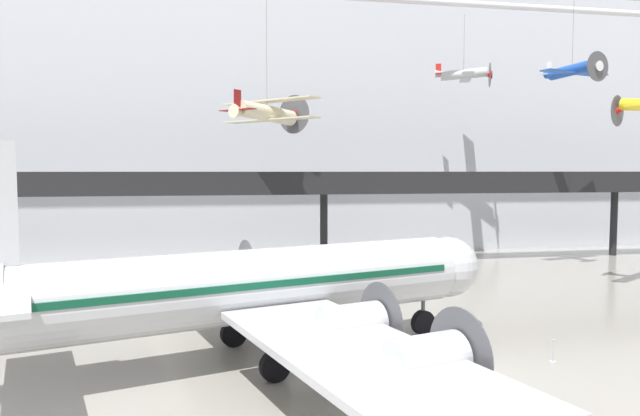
# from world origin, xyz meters

# --- Properties ---
(ground_plane) EXTENTS (260.00, 260.00, 0.00)m
(ground_plane) POSITION_xyz_m (0.00, 0.00, 0.00)
(ground_plane) COLOR gray
(hangar_back_wall) EXTENTS (140.00, 3.00, 27.65)m
(hangar_back_wall) POSITION_xyz_m (0.00, 37.04, 13.83)
(hangar_back_wall) COLOR silver
(hangar_back_wall) RESTS_ON ground
(mezzanine_walkway) EXTENTS (110.00, 3.20, 8.57)m
(mezzanine_walkway) POSITION_xyz_m (0.00, 28.55, 6.96)
(mezzanine_walkway) COLOR black
(mezzanine_walkway) RESTS_ON ground
(airliner_silver_main) EXTENTS (26.14, 30.36, 9.75)m
(airliner_silver_main) POSITION_xyz_m (-8.76, 3.42, 3.45)
(airliner_silver_main) COLOR silver
(airliner_silver_main) RESTS_ON ground
(suspended_plane_silver_racer) EXTENTS (5.63, 6.51, 7.03)m
(suspended_plane_silver_racer) POSITION_xyz_m (13.92, 30.27, 17.94)
(suspended_plane_silver_racer) COLOR silver
(suspended_plane_blue_trainer) EXTENTS (6.86, 5.71, 7.78)m
(suspended_plane_blue_trainer) POSITION_xyz_m (19.94, 22.09, 17.13)
(suspended_plane_blue_trainer) COLOR #1E4CAD
(suspended_plane_cream_biplane) EXTENTS (7.71, 7.79, 11.64)m
(suspended_plane_cream_biplane) POSITION_xyz_m (-5.71, 23.92, 13.27)
(suspended_plane_cream_biplane) COLOR beige
(stanchion_barrier) EXTENTS (0.36, 0.36, 1.08)m
(stanchion_barrier) POSITION_xyz_m (4.95, 1.02, 0.33)
(stanchion_barrier) COLOR #B2B5BA
(stanchion_barrier) RESTS_ON ground
(info_sign_pedestal) EXTENTS (0.43, 0.69, 1.24)m
(info_sign_pedestal) POSITION_xyz_m (0.19, -0.14, 0.46)
(info_sign_pedestal) COLOR #4C4C51
(info_sign_pedestal) RESTS_ON ground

